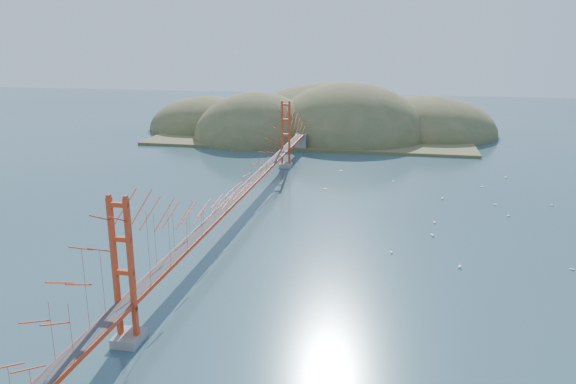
% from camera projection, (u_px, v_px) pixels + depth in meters
% --- Properties ---
extents(ground, '(320.00, 320.00, 0.00)m').
position_uv_depth(ground, '(239.00, 220.00, 71.16)').
color(ground, '#2A4955').
rests_on(ground, ground).
extents(bridge, '(2.20, 94.40, 12.00)m').
position_uv_depth(bridge, '(238.00, 166.00, 69.43)').
color(bridge, gray).
rests_on(bridge, ground).
extents(far_headlands, '(84.00, 58.00, 25.00)m').
position_uv_depth(far_headlands, '(326.00, 132.00, 135.43)').
color(far_headlands, brown).
rests_on(far_headlands, ground).
extents(sailboat_16, '(0.63, 0.63, 0.67)m').
position_uv_depth(sailboat_16, '(432.00, 234.00, 65.50)').
color(sailboat_16, white).
rests_on(sailboat_16, ground).
extents(sailboat_0, '(0.49, 0.50, 0.56)m').
position_uv_depth(sailboat_0, '(391.00, 251.00, 60.41)').
color(sailboat_0, white).
rests_on(sailboat_0, ground).
extents(sailboat_12, '(0.61, 0.55, 0.69)m').
position_uv_depth(sailboat_12, '(341.00, 171.00, 96.26)').
color(sailboat_12, white).
rests_on(sailboat_12, ground).
extents(sailboat_14, '(0.57, 0.60, 0.67)m').
position_uv_depth(sailboat_14, '(460.00, 266.00, 56.58)').
color(sailboat_14, white).
rests_on(sailboat_14, ground).
extents(sailboat_17, '(0.50, 0.41, 0.58)m').
position_uv_depth(sailboat_17, '(482.00, 186.00, 86.42)').
color(sailboat_17, white).
rests_on(sailboat_17, ground).
extents(sailboat_4, '(0.57, 0.63, 0.71)m').
position_uv_depth(sailboat_4, '(442.00, 198.00, 80.25)').
color(sailboat_4, white).
rests_on(sailboat_4, ground).
extents(sailboat_1, '(0.51, 0.56, 0.63)m').
position_uv_depth(sailboat_1, '(434.00, 222.00, 69.94)').
color(sailboat_1, white).
rests_on(sailboat_1, ground).
extents(sailboat_7, '(0.55, 0.51, 0.62)m').
position_uv_depth(sailboat_7, '(495.00, 204.00, 77.32)').
color(sailboat_7, white).
rests_on(sailboat_7, ground).
extents(sailboat_2, '(0.53, 0.49, 0.60)m').
position_uv_depth(sailboat_2, '(572.00, 268.00, 55.98)').
color(sailboat_2, white).
rests_on(sailboat_2, ground).
extents(sailboat_3, '(0.61, 0.52, 0.70)m').
position_uv_depth(sailboat_3, '(325.00, 189.00, 84.96)').
color(sailboat_3, white).
rests_on(sailboat_3, ground).
extents(sailboat_11, '(0.53, 0.53, 0.60)m').
position_uv_depth(sailboat_11, '(552.00, 204.00, 77.10)').
color(sailboat_11, white).
rests_on(sailboat_11, ground).
extents(sailboat_15, '(0.59, 0.65, 0.74)m').
position_uv_depth(sailboat_15, '(506.00, 177.00, 91.93)').
color(sailboat_15, white).
rests_on(sailboat_15, ground).
extents(sailboat_8, '(0.57, 0.57, 0.60)m').
position_uv_depth(sailboat_8, '(508.00, 215.00, 72.52)').
color(sailboat_8, white).
rests_on(sailboat_8, ground).
extents(sailboat_extra_0, '(0.52, 0.45, 0.60)m').
position_uv_depth(sailboat_extra_0, '(393.00, 181.00, 89.49)').
color(sailboat_extra_0, white).
rests_on(sailboat_extra_0, ground).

